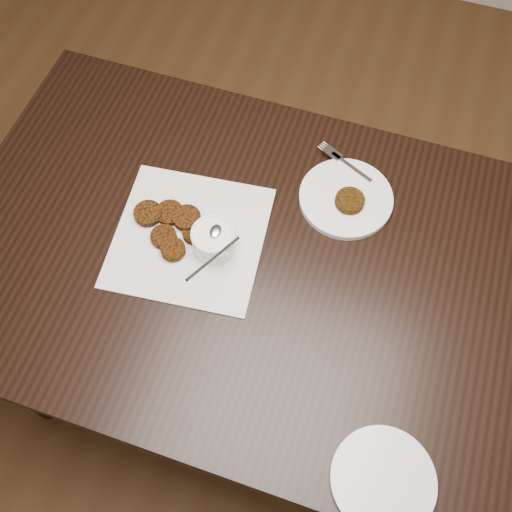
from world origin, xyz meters
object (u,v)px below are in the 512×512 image
(napkin, at_px, (189,237))
(sauce_ramekin, at_px, (213,233))
(plate_empty, at_px, (383,480))
(plate_with_patty, at_px, (346,196))
(table, at_px, (254,325))

(napkin, relative_size, sauce_ramekin, 2.48)
(sauce_ramekin, distance_m, plate_empty, 0.54)
(napkin, relative_size, plate_empty, 1.70)
(plate_with_patty, relative_size, plate_empty, 1.12)
(plate_with_patty, bearing_deg, table, -125.52)
(napkin, bearing_deg, plate_with_patty, 34.02)
(table, bearing_deg, sauce_ramekin, -178.80)
(sauce_ramekin, xyz_separation_m, plate_with_patty, (0.22, 0.20, -0.05))
(table, xyz_separation_m, plate_empty, (0.34, -0.33, 0.38))
(sauce_ramekin, relative_size, plate_empty, 0.68)
(table, relative_size, plate_with_patty, 6.38)
(napkin, distance_m, plate_with_patty, 0.34)
(plate_empty, bearing_deg, table, 135.91)
(sauce_ramekin, height_order, plate_with_patty, sauce_ramekin)
(napkin, xyz_separation_m, sauce_ramekin, (0.06, -0.01, 0.06))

